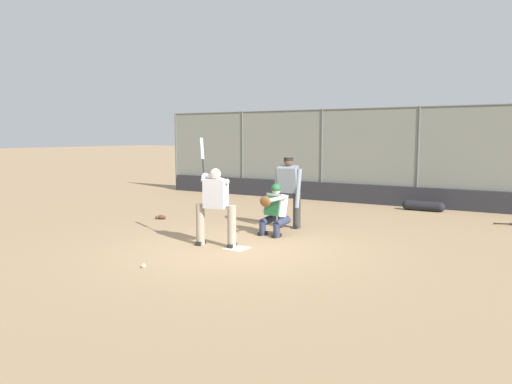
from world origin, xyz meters
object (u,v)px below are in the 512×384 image
(umpire_home, at_px, (288,190))
(catcher_behind_plate, at_px, (274,209))
(baseball_loose, at_px, (144,266))
(fielding_glove_on_dirt, at_px, (161,217))
(batter_at_plate, at_px, (215,204))
(equipment_bag_dugout_side, at_px, (423,206))

(umpire_home, bearing_deg, catcher_behind_plate, 91.31)
(umpire_home, bearing_deg, baseball_loose, 77.88)
(umpire_home, xyz_separation_m, fielding_glove_on_dirt, (3.60, 0.66, -0.90))
(catcher_behind_plate, height_order, baseball_loose, catcher_behind_plate)
(umpire_home, height_order, baseball_loose, umpire_home)
(batter_at_plate, distance_m, equipment_bag_dugout_side, 7.70)
(baseball_loose, relative_size, equipment_bag_dugout_side, 0.06)
(fielding_glove_on_dirt, height_order, equipment_bag_dugout_side, equipment_bag_dugout_side)
(fielding_glove_on_dirt, relative_size, equipment_bag_dugout_side, 0.23)
(batter_at_plate, distance_m, umpire_home, 2.63)
(fielding_glove_on_dirt, xyz_separation_m, baseball_loose, (-3.20, 4.00, -0.02))
(baseball_loose, bearing_deg, umpire_home, -94.91)
(equipment_bag_dugout_side, bearing_deg, baseball_loose, 74.24)
(batter_at_plate, distance_m, baseball_loose, 2.22)
(umpire_home, bearing_deg, fielding_glove_on_dirt, 3.12)
(batter_at_plate, height_order, umpire_home, batter_at_plate)
(batter_at_plate, bearing_deg, equipment_bag_dugout_side, -118.65)
(batter_at_plate, bearing_deg, catcher_behind_plate, -115.94)
(catcher_behind_plate, distance_m, equipment_bag_dugout_side, 6.00)
(umpire_home, height_order, fielding_glove_on_dirt, umpire_home)
(fielding_glove_on_dirt, bearing_deg, equipment_bag_dugout_side, -137.78)
(fielding_glove_on_dirt, bearing_deg, baseball_loose, 128.62)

